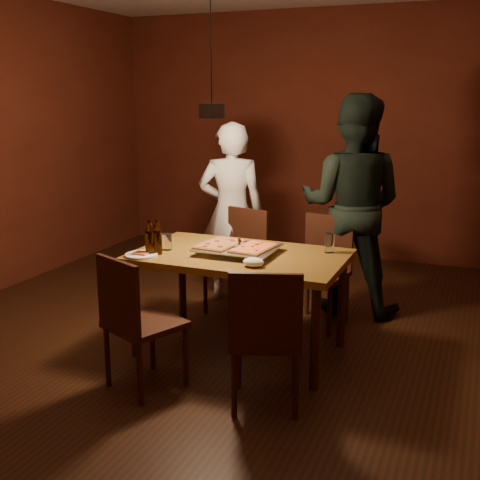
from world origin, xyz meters
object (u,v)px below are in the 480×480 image
at_px(chair_near_left, 133,312).
at_px(beer_bottle_a, 150,237).
at_px(diner_white, 231,212).
at_px(beer_bottle_b, 157,237).
at_px(diner_dark, 352,206).
at_px(chair_near_right, 266,327).
at_px(plate_slice, 141,255).
at_px(chair_far_right, 323,260).
at_px(pizza_tray, 238,250).
at_px(dining_table, 240,263).
at_px(pendant_lamp, 212,109).
at_px(chair_far_left, 241,251).

bearing_deg(chair_near_left, beer_bottle_a, 132.46).
bearing_deg(chair_near_left, diner_white, 117.72).
bearing_deg(beer_bottle_b, diner_dark, 52.78).
xyz_separation_m(chair_near_left, chair_near_right, (0.85, 0.08, 0.00)).
bearing_deg(diner_dark, plate_slice, 52.34).
xyz_separation_m(chair_far_right, pizza_tray, (-0.42, -0.81, 0.24)).
xyz_separation_m(beer_bottle_a, diner_white, (0.03, 1.38, -0.06)).
height_order(chair_far_right, pizza_tray, chair_far_right).
bearing_deg(dining_table, diner_white, 116.11).
bearing_deg(beer_bottle_a, pendant_lamp, 36.17).
bearing_deg(pendant_lamp, diner_dark, 57.84).
relative_size(beer_bottle_a, plate_slice, 1.11).
distance_m(chair_near_right, plate_slice, 1.18).
bearing_deg(chair_far_right, beer_bottle_b, 57.15).
xyz_separation_m(chair_far_right, chair_near_left, (-0.79, -1.63, 0.00)).
bearing_deg(beer_bottle_b, pizza_tray, 24.61).
height_order(plate_slice, diner_white, diner_white).
bearing_deg(dining_table, pendant_lamp, -177.33).
xyz_separation_m(chair_far_left, chair_far_right, (0.74, -0.01, 0.00)).
distance_m(chair_near_left, beer_bottle_b, 0.69).
xyz_separation_m(chair_near_left, pendant_lamp, (0.18, 0.81, 1.22)).
distance_m(pizza_tray, plate_slice, 0.69).
height_order(pizza_tray, diner_dark, diner_dark).
distance_m(pizza_tray, diner_dark, 1.32).
bearing_deg(plate_slice, beer_bottle_a, 50.19).
xyz_separation_m(chair_near_right, diner_white, (-1.01, 1.84, 0.28)).
distance_m(chair_far_right, chair_near_left, 1.81).
height_order(chair_far_right, chair_near_left, same).
height_order(pizza_tray, pendant_lamp, pendant_lamp).
relative_size(chair_near_left, chair_near_right, 1.04).
relative_size(chair_near_left, diner_white, 0.34).
height_order(chair_far_left, diner_white, diner_white).
bearing_deg(beer_bottle_a, diner_white, 88.59).
bearing_deg(beer_bottle_b, diner_white, 90.16).
height_order(chair_far_left, plate_slice, chair_far_left).
height_order(chair_near_right, beer_bottle_a, beer_bottle_a).
bearing_deg(dining_table, diner_dark, 65.36).
xyz_separation_m(chair_far_right, diner_dark, (0.14, 0.37, 0.40)).
xyz_separation_m(chair_near_left, diner_white, (-0.16, 1.92, 0.28)).
bearing_deg(plate_slice, pizza_tray, 28.76).
xyz_separation_m(chair_near_left, diner_dark, (0.93, 2.00, 0.40)).
distance_m(pizza_tray, beer_bottle_b, 0.58).
height_order(dining_table, beer_bottle_b, beer_bottle_b).
relative_size(chair_near_right, beer_bottle_a, 2.08).
bearing_deg(chair_far_right, chair_near_left, 73.29).
bearing_deg(pendant_lamp, dining_table, 2.67).
bearing_deg(chair_near_left, beer_bottle_b, 127.78).
bearing_deg(diner_white, beer_bottle_a, 67.08).
relative_size(chair_near_left, pizza_tray, 1.00).
height_order(pizza_tray, diner_white, diner_white).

